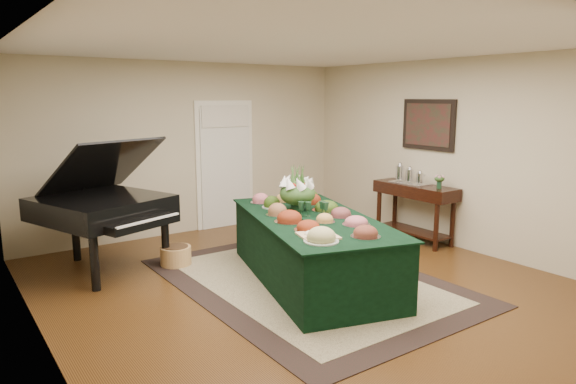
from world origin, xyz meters
TOP-DOWN VIEW (x-y plane):
  - ground at (0.00, 0.00)m, footprint 6.00×6.00m
  - area_rug at (0.08, 0.03)m, footprint 2.69×3.76m
  - kitchen_doorway at (0.60, 2.97)m, footprint 1.05×0.07m
  - buffet_table at (0.15, 0.02)m, footprint 1.96×2.93m
  - food_platters at (0.14, 0.07)m, footprint 1.51×2.32m
  - cutting_board at (-0.32, -0.67)m, footprint 0.45×0.45m
  - green_goblets at (0.19, 0.03)m, footprint 0.29×0.28m
  - floral_centerpiece at (0.22, 0.41)m, footprint 0.46×0.46m
  - grand_piano at (-1.72, 1.87)m, footprint 1.71×1.89m
  - wicker_basket at (-0.94, 1.50)m, footprint 0.40×0.40m
  - mahogany_sideboard at (2.50, 0.52)m, footprint 0.45×1.33m
  - tea_service at (2.50, 0.65)m, footprint 0.34×0.58m
  - pink_bouquet at (2.50, 0.08)m, footprint 0.16×0.16m
  - wall_painting at (2.72, 0.52)m, footprint 0.05×0.95m

SIDE VIEW (x-z plane):
  - ground at x=0.00m, z-range 0.00..0.00m
  - area_rug at x=0.08m, z-range 0.00..0.01m
  - wicker_basket at x=-0.94m, z-range 0.00..0.25m
  - buffet_table at x=0.15m, z-range 0.00..0.78m
  - mahogany_sideboard at x=2.50m, z-range 0.24..1.11m
  - cutting_board at x=-0.32m, z-range 0.76..0.86m
  - grand_piano at x=-1.72m, z-range -0.01..1.64m
  - food_platters at x=0.14m, z-range 0.77..0.88m
  - green_goblets at x=0.19m, z-range 0.78..0.96m
  - tea_service at x=2.50m, z-range 0.84..1.13m
  - pink_bouquet at x=2.50m, z-range 0.90..1.11m
  - kitchen_doorway at x=0.60m, z-range -0.03..2.07m
  - floral_centerpiece at x=0.22m, z-range 0.82..1.28m
  - wall_painting at x=2.72m, z-range 1.38..2.12m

